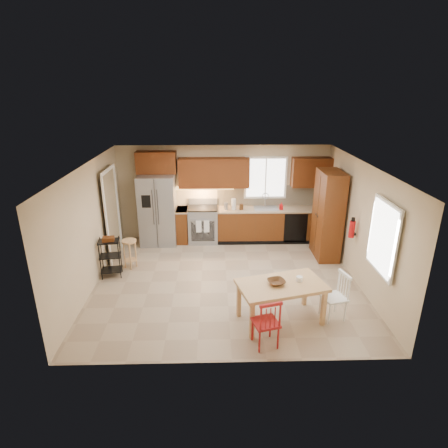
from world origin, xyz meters
The scene contains 33 objects.
floor centered at (0.00, 0.00, 0.00)m, with size 5.50×5.50×0.00m, color tan.
ceiling centered at (0.00, 0.00, 2.50)m, with size 5.50×5.00×0.02m, color silver.
wall_back centered at (0.00, 2.50, 1.25)m, with size 5.50×0.02×2.50m, color #CCB793.
wall_front centered at (0.00, -2.50, 1.25)m, with size 5.50×0.02×2.50m, color #CCB793.
wall_left centered at (-2.75, 0.00, 1.25)m, with size 0.02×5.00×2.50m, color #CCB793.
wall_right centered at (2.75, 0.00, 1.25)m, with size 0.02×5.00×2.50m, color #CCB793.
refrigerator centered at (-1.70, 2.12, 0.91)m, with size 0.92×0.75×1.82m, color gray.
range_stove centered at (-0.55, 2.19, 0.46)m, with size 0.76×0.63×0.92m, color gray.
base_cabinet_narrow centered at (-1.10, 2.20, 0.45)m, with size 0.30×0.60×0.90m, color #572910.
base_cabinet_run centered at (1.29, 2.20, 0.45)m, with size 2.92×0.60×0.90m, color #572910.
dishwasher centered at (1.85, 1.91, 0.45)m, with size 0.60×0.02×0.78m, color black.
backsplash centered at (1.29, 2.48, 1.18)m, with size 2.92×0.03×0.55m, color beige.
upper_over_fridge centered at (-1.70, 2.33, 2.10)m, with size 1.00×0.35×0.55m, color #622A10.
upper_left_block centered at (-0.25, 2.33, 1.83)m, with size 1.80×0.35×0.75m, color #622A10.
upper_right_block centered at (2.25, 2.33, 1.83)m, with size 1.00×0.35×0.75m, color #622A10.
window_back centered at (1.10, 2.48, 1.65)m, with size 1.12×0.04×1.12m, color white.
sink centered at (1.10, 2.20, 0.86)m, with size 0.62×0.46×0.16m, color gray.
undercab_glow centered at (-0.55, 2.30, 1.43)m, with size 1.60×0.30×0.01m, color #FFBF66.
soap_bottle centered at (1.48, 2.10, 1.00)m, with size 0.09×0.09×0.19m, color #B50C0E.
paper_towel centered at (0.25, 2.15, 1.04)m, with size 0.12×0.12×0.28m, color white.
canister_steel centered at (0.05, 2.15, 0.99)m, with size 0.11×0.11×0.18m, color gray.
canister_wood centered at (0.45, 2.12, 0.97)m, with size 0.10×0.10×0.14m, color #4F3115.
pantry centered at (2.43, 1.20, 1.05)m, with size 0.50×0.95×2.10m, color #572910.
fire_extinguisher centered at (2.63, 0.15, 1.10)m, with size 0.12×0.12×0.36m, color #B50C0E.
window_right centered at (2.68, -1.15, 1.45)m, with size 0.04×1.02×1.32m, color white.
doorway centered at (-2.67, 1.30, 1.05)m, with size 0.04×0.95×2.10m, color #8C7A59.
dining_table centered at (0.90, -1.44, 0.36)m, with size 1.47×0.83×0.72m, color tan, non-canonical shape.
chair_red centered at (0.55, -2.09, 0.43)m, with size 0.41×0.41×0.87m, color maroon, non-canonical shape.
chair_white centered at (1.85, -1.39, 0.43)m, with size 0.41×0.41×0.87m, color white, non-canonical shape.
table_bowl centered at (0.81, -1.44, 0.73)m, with size 0.30×0.30×0.07m, color #4F3115.
table_jar centered at (1.22, -1.35, 0.75)m, with size 0.10×0.10×0.12m, color white.
bar_stool centered at (-2.17, 0.68, 0.34)m, with size 0.33×0.33×0.68m, color tan, non-canonical shape.
utility_cart centered at (-2.50, 0.30, 0.43)m, with size 0.43×0.34×0.87m, color black, non-canonical shape.
Camera 1 is at (-0.24, -7.06, 3.95)m, focal length 30.00 mm.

